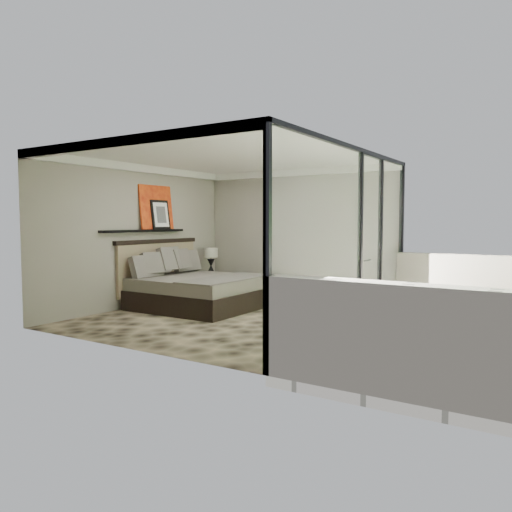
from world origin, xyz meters
The scene contains 14 objects.
floor centered at (0.00, 0.00, 0.00)m, with size 5.00×5.00×0.00m, color black.
ceiling centered at (0.00, 0.00, 2.79)m, with size 4.50×5.00×0.02m, color silver.
back_wall centered at (0.00, 2.49, 1.40)m, with size 4.50×0.02×2.80m, color gray.
left_wall centered at (-2.24, 0.00, 1.40)m, with size 0.02×5.00×2.80m, color gray.
glass_wall centered at (2.25, 0.00, 1.40)m, with size 0.08×5.00×2.80m, color white.
terrace_slab centered at (3.75, 0.00, -0.06)m, with size 3.00×5.00×0.12m, color beige.
picture_ledge centered at (-2.18, 0.10, 1.50)m, with size 0.12×2.20×0.05m, color black.
bed centered at (-1.19, 0.49, 0.37)m, with size 2.27×2.19×1.26m.
nightstand centered at (-1.94, 1.84, 0.27)m, with size 0.54×0.54×0.54m, color black.
table_lamp centered at (-1.90, 1.89, 0.88)m, with size 0.31×0.31×0.56m.
abstract_canvas centered at (-2.19, 0.46, 1.97)m, with size 0.04×0.90×0.90m, color #9D1C0D.
framed_print centered at (-2.14, 0.52, 1.82)m, with size 0.03×0.50×0.60m, color black.
ottoman centered at (3.76, 1.40, 0.26)m, with size 0.51×0.51×0.51m, color white.
lounger centered at (3.22, -0.14, 0.19)m, with size 0.98×1.68×0.63m.
Camera 1 is at (5.05, -7.07, 1.69)m, focal length 35.00 mm.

